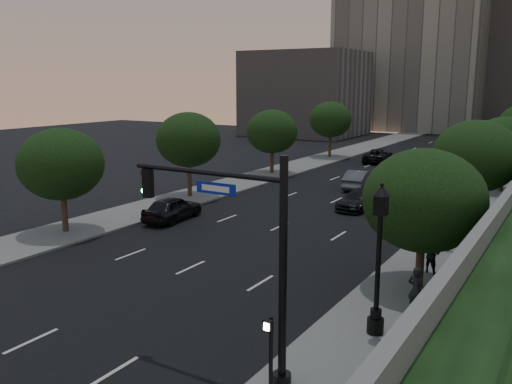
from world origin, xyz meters
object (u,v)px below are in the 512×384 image
Objects in this scene: street_lamp at (378,267)px; pedestrian_a at (416,290)px; pedestrian_c at (447,237)px; traffic_signal_mast at (250,265)px; sedan_near_right at (360,199)px; sedan_mid_left at (359,179)px; pedestrian_b at (432,253)px; sedan_near_left at (173,208)px; sedan_far_right at (475,168)px; sedan_far_left at (378,156)px.

pedestrian_a is at bearing 73.03° from street_lamp.
traffic_signal_mast is at bearing 68.68° from pedestrian_c.
sedan_mid_left is at bearing 116.49° from sedan_near_right.
pedestrian_b is (0.12, 7.45, -1.55)m from street_lamp.
traffic_signal_mast is 20.34m from sedan_near_left.
pedestrian_b is at bearing -89.33° from sedan_far_right.
sedan_mid_left is 14.11m from sedan_far_right.
pedestrian_b is at bearing 105.76° from sedan_far_left.
pedestrian_b is at bearing 78.67° from traffic_signal_mast.
sedan_near_right is (6.49, -22.80, -0.07)m from sedan_far_left.
traffic_signal_mast is 1.46× the size of sedan_near_right.
traffic_signal_mast is 1.58× the size of sedan_far_right.
sedan_mid_left is 2.63× the size of pedestrian_b.
pedestrian_c is at bearing -74.73° from pedestrian_a.
street_lamp is at bearing 83.46° from pedestrian_a.
traffic_signal_mast is at bearing 100.06° from pedestrian_b.
sedan_near_right is at bearing -33.78° from pedestrian_b.
pedestrian_c is (16.99, 2.22, 0.09)m from sedan_near_left.
pedestrian_c is (-0.00, 11.31, -1.73)m from street_lamp.
traffic_signal_mast is at bearing 132.02° from sedan_near_left.
traffic_signal_mast is at bearing -116.23° from street_lamp.
sedan_far_right is 26.70m from pedestrian_c.
sedan_near_right is at bearing 112.37° from street_lamp.
pedestrian_c reaches higher than sedan_far_right.
pedestrian_b is at bearing -72.35° from pedestrian_a.
pedestrian_b is (2.43, 12.15, -2.59)m from traffic_signal_mast.
sedan_near_right is 1.09× the size of sedan_far_right.
sedan_mid_left is 17.80m from pedestrian_c.
pedestrian_c reaches higher than sedan_near_left.
pedestrian_c is at bearing 81.77° from traffic_signal_mast.
street_lamp is 2.99m from pedestrian_a.
street_lamp is 1.27× the size of sedan_far_right.
sedan_far_right is at bearing -126.95° from sedan_mid_left.
sedan_far_right is 30.55m from pedestrian_b.
pedestrian_a is at bearing 109.71° from sedan_mid_left.
street_lamp reaches higher than sedan_far_left.
sedan_near_left is 0.98× the size of sedan_mid_left.
pedestrian_c is (3.18, -26.51, 0.16)m from sedan_far_right.
pedestrian_c is at bearing -88.69° from sedan_far_right.
street_lamp is 7.61m from pedestrian_b.
sedan_near_right is 18.24m from pedestrian_a.
traffic_signal_mast is 3.74× the size of pedestrian_b.
pedestrian_c is at bearing 90.01° from street_lamp.
traffic_signal_mast is 31.63m from sedan_mid_left.
traffic_signal_mast is at bearing 97.37° from sedan_far_left.
pedestrian_c reaches higher than sedan_mid_left.
traffic_signal_mast is 1.45× the size of sedan_near_left.
sedan_far_left is 1.26× the size of sedan_far_right.
sedan_mid_left is 25.83m from pedestrian_a.
street_lamp is at bearing 76.92° from pedestrian_c.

